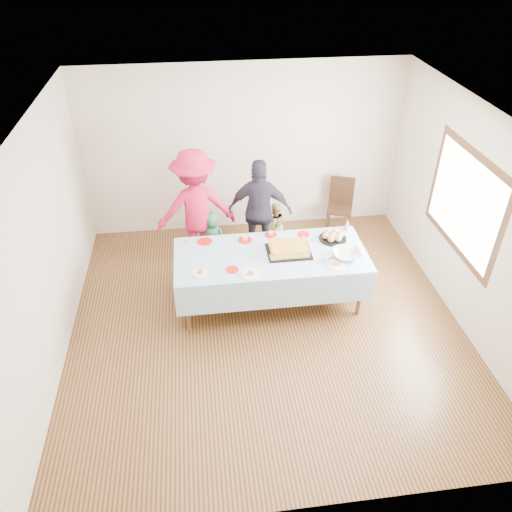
{
  "coord_description": "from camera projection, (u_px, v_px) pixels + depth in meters",
  "views": [
    {
      "loc": [
        -0.76,
        -4.82,
        4.47
      ],
      "look_at": [
        -0.09,
        0.3,
        0.86
      ],
      "focal_mm": 35.0,
      "sensor_mm": 36.0,
      "label": 1
    }
  ],
  "objects": [
    {
      "name": "birthday_cake",
      "position": [
        289.0,
        249.0,
        6.48
      ],
      "size": [
        0.57,
        0.44,
        0.1
      ],
      "color": "black",
      "rests_on": "party_table"
    },
    {
      "name": "punch_bowl",
      "position": [
        347.0,
        255.0,
        6.38
      ],
      "size": [
        0.36,
        0.36,
        0.09
      ],
      "primitive_type": "imported",
      "color": "silver",
      "rests_on": "party_table"
    },
    {
      "name": "plate_white_right",
      "position": [
        336.0,
        265.0,
        6.26
      ],
      "size": [
        0.24,
        0.24,
        0.01
      ],
      "primitive_type": "cylinder",
      "color": "white",
      "rests_on": "party_table"
    },
    {
      "name": "party_hat",
      "position": [
        347.0,
        225.0,
        6.91
      ],
      "size": [
        0.1,
        0.1,
        0.16
      ],
      "primitive_type": "cone",
      "color": "silver",
      "rests_on": "party_table"
    },
    {
      "name": "plate_red_near",
      "position": [
        232.0,
        270.0,
        6.18
      ],
      "size": [
        0.16,
        0.16,
        0.01
      ],
      "primitive_type": "cylinder",
      "color": "red",
      "rests_on": "party_table"
    },
    {
      "name": "fork_pile",
      "position": [
        326.0,
        258.0,
        6.35
      ],
      "size": [
        0.24,
        0.18,
        0.07
      ],
      "primitive_type": null,
      "color": "white",
      "rests_on": "party_table"
    },
    {
      "name": "party_table",
      "position": [
        271.0,
        258.0,
        6.5
      ],
      "size": [
        2.5,
        1.1,
        0.78
      ],
      "color": "brown",
      "rests_on": "ground"
    },
    {
      "name": "toddler_right",
      "position": [
        274.0,
        225.0,
        7.81
      ],
      "size": [
        0.44,
        0.39,
        0.77
      ],
      "primitive_type": "imported",
      "rotation": [
        0.0,
        0.0,
        3.43
      ],
      "color": "tan",
      "rests_on": "ground"
    },
    {
      "name": "dining_chair",
      "position": [
        340.0,
        202.0,
        8.17
      ],
      "size": [
        0.51,
        0.51,
        0.91
      ],
      "rotation": [
        0.0,
        0.0,
        -0.35
      ],
      "color": "black",
      "rests_on": "ground"
    },
    {
      "name": "plate_red_far_b",
      "position": [
        245.0,
        240.0,
        6.73
      ],
      "size": [
        0.19,
        0.19,
        0.01
      ],
      "primitive_type": "cylinder",
      "color": "red",
      "rests_on": "party_table"
    },
    {
      "name": "ground",
      "position": [
        266.0,
        322.0,
        6.56
      ],
      "size": [
        5.0,
        5.0,
        0.0
      ],
      "primitive_type": "plane",
      "color": "#422513",
      "rests_on": "ground"
    },
    {
      "name": "adult_left",
      "position": [
        196.0,
        208.0,
        7.22
      ],
      "size": [
        1.24,
        0.82,
        1.79
      ],
      "primitive_type": "imported",
      "rotation": [
        0.0,
        0.0,
        3.28
      ],
      "color": "#C3183C",
      "rests_on": "ground"
    },
    {
      "name": "toddler_left",
      "position": [
        187.0,
        264.0,
        6.96
      ],
      "size": [
        0.32,
        0.25,
        0.78
      ],
      "primitive_type": "imported",
      "rotation": [
        0.0,
        0.0,
        3.37
      ],
      "color": "red",
      "rests_on": "ground"
    },
    {
      "name": "rolls_tray",
      "position": [
        333.0,
        236.0,
        6.73
      ],
      "size": [
        0.38,
        0.38,
        0.11
      ],
      "color": "black",
      "rests_on": "party_table"
    },
    {
      "name": "adult_right",
      "position": [
        260.0,
        211.0,
        7.35
      ],
      "size": [
        1.0,
        0.57,
        1.6
      ],
      "primitive_type": "imported",
      "rotation": [
        0.0,
        0.0,
        2.94
      ],
      "color": "#302939",
      "rests_on": "ground"
    },
    {
      "name": "room_walls",
      "position": [
        272.0,
        203.0,
        5.55
      ],
      "size": [
        5.04,
        5.04,
        2.72
      ],
      "color": "beige",
      "rests_on": "ground"
    },
    {
      "name": "toddler_mid",
      "position": [
        212.0,
        238.0,
        7.45
      ],
      "size": [
        0.46,
        0.35,
        0.84
      ],
      "primitive_type": "imported",
      "rotation": [
        0.0,
        0.0,
        2.91
      ],
      "color": "#23693A",
      "rests_on": "ground"
    },
    {
      "name": "plate_white_left",
      "position": [
        200.0,
        273.0,
        6.13
      ],
      "size": [
        0.21,
        0.21,
        0.01
      ],
      "primitive_type": "cylinder",
      "color": "white",
      "rests_on": "party_table"
    },
    {
      "name": "plate_white_mid",
      "position": [
        251.0,
        274.0,
        6.1
      ],
      "size": [
        0.25,
        0.25,
        0.01
      ],
      "primitive_type": "cylinder",
      "color": "white",
      "rests_on": "party_table"
    },
    {
      "name": "plate_red_far_a",
      "position": [
        205.0,
        241.0,
        6.71
      ],
      "size": [
        0.2,
        0.2,
        0.01
      ],
      "primitive_type": "cylinder",
      "color": "red",
      "rests_on": "party_table"
    },
    {
      "name": "plate_red_far_d",
      "position": [
        303.0,
        234.0,
        6.85
      ],
      "size": [
        0.17,
        0.17,
        0.01
      ],
      "primitive_type": "cylinder",
      "color": "red",
      "rests_on": "party_table"
    },
    {
      "name": "plate_red_far_c",
      "position": [
        271.0,
        235.0,
        6.84
      ],
      "size": [
        0.16,
        0.16,
        0.01
      ],
      "primitive_type": "cylinder",
      "color": "red",
      "rests_on": "party_table"
    }
  ]
}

